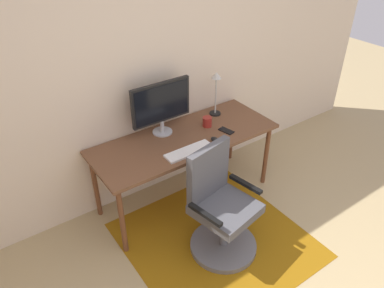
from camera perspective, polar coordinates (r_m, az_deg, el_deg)
The scene contains 10 objects.
wall_back at distance 3.25m, azimuth -8.98°, elevation 11.72°, with size 6.00×0.10×2.60m, color beige.
area_rug at distance 3.35m, azimuth 3.65°, elevation -14.37°, with size 1.43×1.45×0.01m, color #8B580C.
desk at distance 3.36m, azimuth -1.05°, elevation 0.15°, with size 1.70×0.65×0.70m.
monitor at distance 3.26m, azimuth -4.73°, elevation 6.08°, with size 0.57×0.18×0.49m.
keyboard at distance 3.13m, azimuth -0.46°, elevation -1.09°, with size 0.43×0.13×0.02m, color white.
computer_mouse at distance 3.26m, azimuth 3.59°, elevation 0.65°, with size 0.06×0.10×0.03m, color black.
coffee_cup at distance 3.47m, azimuth 2.34°, elevation 3.41°, with size 0.09×0.09×0.09m, color maroon.
cell_phone at distance 3.42m, azimuth 5.25°, elevation 2.04°, with size 0.07×0.14×0.01m, color black.
desk_lamp at distance 3.57m, azimuth 3.70°, elevation 8.74°, with size 0.11×0.11×0.44m.
office_chair at distance 3.06m, azimuth 4.35°, elevation -10.49°, with size 0.57×0.56×0.94m.
Camera 1 is at (-1.31, -0.53, 2.48)m, focal length 34.95 mm.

